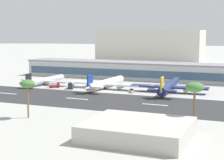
% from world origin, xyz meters
% --- Properties ---
extents(ground_plane, '(1400.00, 1400.00, 0.00)m').
position_xyz_m(ground_plane, '(0.00, 0.00, 0.00)').
color(ground_plane, '#A8A8A3').
extents(runway_strip, '(800.00, 42.84, 0.08)m').
position_xyz_m(runway_strip, '(0.00, -5.62, 0.04)').
color(runway_strip, '#2D2D30').
rests_on(runway_strip, ground_plane).
extents(runway_centreline_dash_3, '(12.00, 1.20, 0.01)m').
position_xyz_m(runway_centreline_dash_3, '(-39.92, -5.62, 0.09)').
color(runway_centreline_dash_3, white).
rests_on(runway_centreline_dash_3, runway_strip).
extents(runway_centreline_dash_4, '(12.00, 1.20, 0.01)m').
position_xyz_m(runway_centreline_dash_4, '(1.92, -5.62, 0.09)').
color(runway_centreline_dash_4, white).
rests_on(runway_centreline_dash_4, runway_strip).
extents(runway_centreline_dash_5, '(12.00, 1.20, 0.01)m').
position_xyz_m(runway_centreline_dash_5, '(41.48, -5.62, 0.09)').
color(runway_centreline_dash_5, white).
rests_on(runway_centreline_dash_5, runway_strip).
extents(terminal_building, '(154.37, 23.05, 11.78)m').
position_xyz_m(terminal_building, '(-0.85, 80.02, 5.89)').
color(terminal_building, '#B7BABC').
rests_on(terminal_building, ground_plane).
extents(distant_hotel_block, '(112.08, 38.98, 34.06)m').
position_xyz_m(distant_hotel_block, '(-30.88, 226.04, 17.03)').
color(distant_hotel_block, beige).
rests_on(distant_hotel_block, ground_plane).
extents(airliner_black_tail_gate_0, '(32.64, 41.53, 8.66)m').
position_xyz_m(airliner_black_tail_gate_0, '(-39.10, 29.38, 2.76)').
color(airliner_black_tail_gate_0, silver).
rests_on(airliner_black_tail_gate_0, ground_plane).
extents(airliner_navy_tail_gate_1, '(43.21, 48.21, 10.06)m').
position_xyz_m(airliner_navy_tail_gate_1, '(1.74, 28.68, 3.20)').
color(airliner_navy_tail_gate_1, white).
rests_on(airliner_navy_tail_gate_1, ground_plane).
extents(airliner_gold_tail_gate_2, '(42.28, 51.19, 10.68)m').
position_xyz_m(airliner_gold_tail_gate_2, '(38.92, 29.59, 3.40)').
color(airliner_gold_tail_gate_2, navy).
rests_on(airliner_gold_tail_gate_2, ground_plane).
extents(service_fuel_truck_0, '(5.37, 8.88, 3.95)m').
position_xyz_m(service_fuel_truck_0, '(-16.99, 23.33, 2.03)').
color(service_fuel_truck_0, '#2D3338').
rests_on(service_fuel_truck_0, ground_plane).
extents(service_baggage_tug_1, '(3.34, 3.44, 2.20)m').
position_xyz_m(service_baggage_tug_1, '(20.53, 22.03, 1.05)').
color(service_baggage_tug_1, white).
rests_on(service_baggage_tug_1, ground_plane).
extents(service_box_truck_2, '(6.21, 5.58, 3.25)m').
position_xyz_m(service_box_truck_2, '(-27.50, 22.04, 1.79)').
color(service_box_truck_2, '#B2231E').
rests_on(service_box_truck_2, ground_plane).
extents(palm_tree_0, '(6.15, 6.15, 16.28)m').
position_xyz_m(palm_tree_0, '(65.60, -43.30, 14.17)').
color(palm_tree_0, brown).
rests_on(palm_tree_0, ground_plane).
extents(palm_tree_1, '(5.75, 5.75, 14.75)m').
position_xyz_m(palm_tree_1, '(3.62, -48.88, 12.83)').
color(palm_tree_1, brown).
rests_on(palm_tree_1, ground_plane).
extents(foreground_hangar, '(31.49, 27.00, 5.43)m').
position_xyz_m(foreground_hangar, '(51.49, -60.07, 2.72)').
color(foreground_hangar, '#BCB7AD').
rests_on(foreground_hangar, ground_plane).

